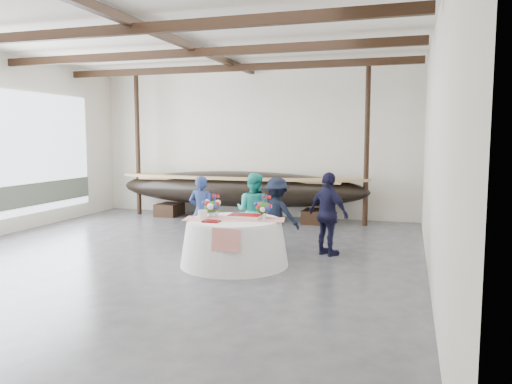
% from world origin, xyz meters
% --- Properties ---
extents(floor, '(10.00, 12.00, 0.01)m').
position_xyz_m(floor, '(0.00, 0.00, 0.00)').
color(floor, '#3D3D42').
rests_on(floor, ground).
extents(wall_back, '(10.00, 0.02, 4.50)m').
position_xyz_m(wall_back, '(0.00, 6.00, 2.25)').
color(wall_back, silver).
rests_on(wall_back, ground).
extents(wall_right, '(0.02, 12.00, 4.50)m').
position_xyz_m(wall_right, '(5.00, 0.00, 2.25)').
color(wall_right, silver).
rests_on(wall_right, ground).
extents(ceiling, '(10.00, 12.00, 0.01)m').
position_xyz_m(ceiling, '(0.00, 0.00, 4.50)').
color(ceiling, white).
rests_on(ceiling, wall_back).
extents(pavilion_structure, '(9.80, 11.76, 4.50)m').
position_xyz_m(pavilion_structure, '(0.00, 0.86, 4.00)').
color(pavilion_structure, black).
rests_on(pavilion_structure, ground).
extents(longboat_display, '(7.61, 1.52, 1.43)m').
position_xyz_m(longboat_display, '(-0.16, 5.10, 0.91)').
color(longboat_display, black).
rests_on(longboat_display, ground).
extents(banquet_table, '(2.05, 2.05, 0.88)m').
position_xyz_m(banquet_table, '(1.48, 0.06, 0.44)').
color(banquet_table, white).
rests_on(banquet_table, ground).
extents(tabletop_items, '(1.97, 0.99, 0.40)m').
position_xyz_m(tabletop_items, '(1.44, 0.22, 1.03)').
color(tabletop_items, red).
rests_on(tabletop_items, banquet_table).
extents(guest_woman_blue, '(0.59, 0.40, 1.59)m').
position_xyz_m(guest_woman_blue, '(0.31, 1.22, 0.80)').
color(guest_woman_blue, navy).
rests_on(guest_woman_blue, ground).
extents(guest_woman_teal, '(0.88, 0.73, 1.66)m').
position_xyz_m(guest_woman_teal, '(1.41, 1.51, 0.83)').
color(guest_woman_teal, '#21AD9F').
rests_on(guest_woman_teal, ground).
extents(guest_man_left, '(1.12, 0.80, 1.57)m').
position_xyz_m(guest_man_left, '(1.94, 1.46, 0.79)').
color(guest_man_left, black).
rests_on(guest_man_left, ground).
extents(guest_man_right, '(1.07, 0.91, 1.72)m').
position_xyz_m(guest_man_right, '(3.07, 1.36, 0.86)').
color(guest_man_right, black).
rests_on(guest_man_right, ground).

